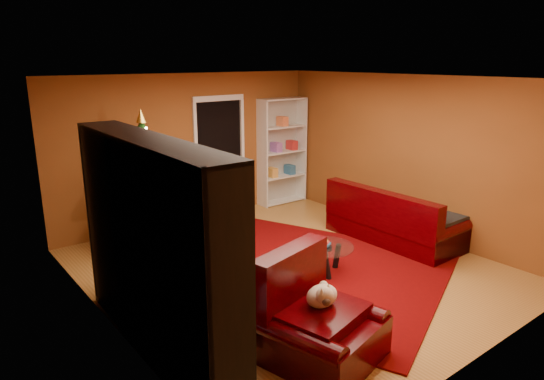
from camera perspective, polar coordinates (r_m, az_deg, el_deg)
floor at (r=6.89m, az=2.07°, el=-9.35°), size 5.00×5.50×0.05m
ceiling at (r=6.27m, az=2.31°, el=13.24°), size 5.00×5.50×0.05m
wall_back at (r=8.71m, az=-9.69°, el=4.85°), size 5.00×0.05×2.60m
wall_left at (r=5.25m, az=-19.41°, el=-2.76°), size 0.05×5.50×2.60m
wall_right at (r=8.27m, az=15.72°, el=3.94°), size 0.05×5.50×2.60m
doorway at (r=9.02m, az=-6.13°, el=3.71°), size 1.06×0.60×2.16m
rug at (r=6.80m, az=3.22°, el=-9.41°), size 4.43×4.71×0.02m
media_unit at (r=4.82m, az=-13.73°, el=-6.74°), size 0.49×2.82×2.16m
christmas_tree at (r=7.48m, az=-14.64°, el=0.83°), size 1.49×1.49×2.15m
gift_box_teal at (r=7.79m, az=-17.60°, el=-5.71°), size 0.39×0.39×0.31m
gift_box_green at (r=7.70m, az=-9.24°, el=-5.70°), size 0.29×0.29×0.23m
gift_box_red at (r=8.34m, az=-16.41°, el=-4.48°), size 0.26×0.26×0.23m
white_bookshelf at (r=9.66m, az=1.20°, el=4.54°), size 1.00×0.38×2.15m
armchair at (r=4.84m, az=5.99°, el=-14.86°), size 1.31×1.31×0.85m
dog at (r=4.80m, az=5.89°, el=-12.29°), size 0.46×0.38×0.28m
sofa at (r=7.97m, az=14.27°, el=-2.66°), size 0.98×2.13×0.91m
coffee_table at (r=6.69m, az=6.20°, el=-8.07°), size 1.03×1.03×0.49m
acrylic_chair at (r=7.23m, az=-5.43°, el=-3.92°), size 0.64×0.66×0.96m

